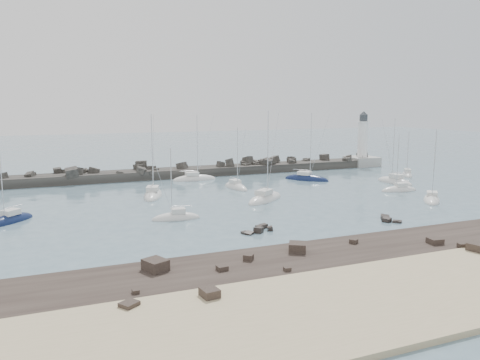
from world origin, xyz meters
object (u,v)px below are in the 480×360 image
object	(u,v)px
lighthouse	(362,154)
sailboat_6	(236,187)
sailboat_12	(407,175)
sailboat_3	(153,196)
sailboat_11	(432,200)
sailboat_9	(399,190)
sailboat_4	(194,179)
sailboat_5	(176,218)
sailboat_10	(395,182)
sailboat_8	(306,179)
sailboat_2	(9,221)
sailboat_7	(265,199)

from	to	relation	value
lighthouse	sailboat_6	distance (m)	45.84
lighthouse	sailboat_12	size ratio (longest dim) A/B	1.38
sailboat_12	sailboat_3	bearing A→B (deg)	-178.28
sailboat_11	sailboat_9	bearing A→B (deg)	82.93
sailboat_4	sailboat_6	xyz separation A→B (m)	(4.57, -11.97, -0.00)
lighthouse	sailboat_9	distance (m)	35.85
sailboat_4	sailboat_5	bearing A→B (deg)	-111.02
sailboat_9	sailboat_10	world-z (taller)	sailboat_10
sailboat_3	sailboat_9	size ratio (longest dim) A/B	1.36
sailboat_4	sailboat_8	distance (m)	23.44
sailboat_2	sailboat_6	bearing A→B (deg)	18.25
sailboat_4	sailboat_10	xyz separation A→B (m)	(36.17, -18.77, 0.02)
lighthouse	sailboat_12	bearing A→B (deg)	-94.82
sailboat_2	sailboat_9	bearing A→B (deg)	-1.51
sailboat_8	sailboat_11	size ratio (longest dim) A/B	1.18
sailboat_8	sailboat_12	xyz separation A→B (m)	(23.28, -3.73, 0.01)
sailboat_5	sailboat_6	distance (m)	25.48
sailboat_10	sailboat_11	world-z (taller)	sailboat_10
sailboat_5	sailboat_9	xyz separation A→B (m)	(42.98, 5.20, -0.00)
sailboat_9	sailboat_7	bearing A→B (deg)	176.05
sailboat_10	sailboat_3	bearing A→B (deg)	174.30
lighthouse	sailboat_11	size ratio (longest dim) A/B	1.15
sailboat_3	sailboat_4	size ratio (longest dim) A/B	1.03
sailboat_7	sailboat_11	bearing A→B (deg)	-23.41
sailboat_3	sailboat_5	distance (m)	17.30
sailboat_4	sailboat_5	xyz separation A→B (m)	(-12.03, -31.30, 0.00)
sailboat_2	sailboat_11	xyz separation A→B (m)	(63.01, -10.71, -0.02)
sailboat_4	sailboat_10	size ratio (longest dim) A/B	1.05
sailboat_2	sailboat_9	size ratio (longest dim) A/B	1.10
sailboat_4	sailboat_9	bearing A→B (deg)	-40.13
sailboat_6	sailboat_12	world-z (taller)	sailboat_6
sailboat_11	sailboat_12	size ratio (longest dim) A/B	1.20
lighthouse	sailboat_3	world-z (taller)	sailboat_3
sailboat_9	sailboat_12	bearing A→B (deg)	44.28
sailboat_2	sailboat_5	world-z (taller)	sailboat_2
sailboat_2	sailboat_9	world-z (taller)	sailboat_2
sailboat_4	sailboat_12	world-z (taller)	sailboat_4
sailboat_10	sailboat_2	bearing A→B (deg)	-175.35
lighthouse	sailboat_12	distance (m)	18.60
sailboat_2	sailboat_4	distance (m)	41.19
sailboat_10	sailboat_11	xyz separation A→B (m)	(-6.33, -16.35, -0.03)
sailboat_2	sailboat_5	bearing A→B (deg)	-18.04
sailboat_9	lighthouse	bearing A→B (deg)	63.95
sailboat_8	sailboat_7	bearing A→B (deg)	-137.23
sailboat_4	sailboat_7	bearing A→B (deg)	-78.77
sailboat_5	sailboat_12	size ratio (longest dim) A/B	1.02
lighthouse	sailboat_11	xyz separation A→B (m)	(-16.81, -41.12, -2.96)
sailboat_12	sailboat_10	bearing A→B (deg)	-144.10
sailboat_12	sailboat_8	bearing A→B (deg)	170.89
lighthouse	sailboat_6	size ratio (longest dim) A/B	1.18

